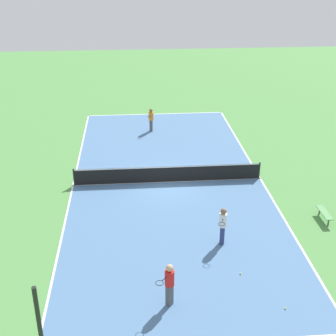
{
  "coord_description": "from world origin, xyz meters",
  "views": [
    {
      "loc": [
        2.01,
        24.21,
        12.27
      ],
      "look_at": [
        0.0,
        0.0,
        0.9
      ],
      "focal_mm": 50.0,
      "sensor_mm": 36.0,
      "label": 1
    }
  ],
  "objects_px": {
    "tennis_net": "(168,174)",
    "player_near_white": "(223,224)",
    "player_center_orange": "(151,118)",
    "tennis_ball_near_net": "(285,308)",
    "tennis_ball_midcourt": "(240,274)",
    "player_coach_red": "(169,282)",
    "bench": "(324,213)"
  },
  "relations": [
    {
      "from": "tennis_net",
      "to": "player_near_white",
      "type": "relative_size",
      "value": 5.89
    },
    {
      "from": "player_center_orange",
      "to": "tennis_ball_near_net",
      "type": "relative_size",
      "value": 25.32
    },
    {
      "from": "tennis_net",
      "to": "tennis_ball_near_net",
      "type": "distance_m",
      "value": 11.53
    },
    {
      "from": "player_center_orange",
      "to": "tennis_ball_midcourt",
      "type": "relative_size",
      "value": 25.32
    },
    {
      "from": "tennis_ball_near_net",
      "to": "player_near_white",
      "type": "bearing_deg",
      "value": -70.54
    },
    {
      "from": "tennis_net",
      "to": "player_coach_red",
      "type": "xyz_separation_m",
      "value": [
        0.81,
        10.35,
        0.55
      ]
    },
    {
      "from": "player_center_orange",
      "to": "tennis_ball_midcourt",
      "type": "distance_m",
      "value": 17.51
    },
    {
      "from": "player_near_white",
      "to": "player_coach_red",
      "type": "height_order",
      "value": "player_near_white"
    },
    {
      "from": "player_near_white",
      "to": "player_center_orange",
      "type": "relative_size",
      "value": 1.07
    },
    {
      "from": "tennis_net",
      "to": "tennis_ball_midcourt",
      "type": "distance_m",
      "value": 9.09
    },
    {
      "from": "tennis_ball_midcourt",
      "to": "tennis_ball_near_net",
      "type": "distance_m",
      "value": 2.51
    },
    {
      "from": "player_near_white",
      "to": "player_center_orange",
      "type": "height_order",
      "value": "player_near_white"
    },
    {
      "from": "tennis_net",
      "to": "bench",
      "type": "distance_m",
      "value": 8.85
    },
    {
      "from": "bench",
      "to": "player_coach_red",
      "type": "distance_m",
      "value": 9.91
    },
    {
      "from": "tennis_net",
      "to": "player_center_orange",
      "type": "distance_m",
      "value": 8.5
    },
    {
      "from": "player_coach_red",
      "to": "tennis_ball_midcourt",
      "type": "bearing_deg",
      "value": 158.35
    },
    {
      "from": "tennis_ball_midcourt",
      "to": "tennis_ball_near_net",
      "type": "bearing_deg",
      "value": 119.16
    },
    {
      "from": "player_near_white",
      "to": "player_coach_red",
      "type": "xyz_separation_m",
      "value": [
        2.75,
        3.85,
        -0.01
      ]
    },
    {
      "from": "player_near_white",
      "to": "player_center_orange",
      "type": "xyz_separation_m",
      "value": [
        2.49,
        -14.97,
        -0.08
      ]
    },
    {
      "from": "tennis_net",
      "to": "bench",
      "type": "height_order",
      "value": "tennis_net"
    },
    {
      "from": "tennis_net",
      "to": "tennis_ball_midcourt",
      "type": "relative_size",
      "value": 159.37
    },
    {
      "from": "bench",
      "to": "tennis_ball_midcourt",
      "type": "bearing_deg",
      "value": -52.39
    },
    {
      "from": "player_near_white",
      "to": "tennis_ball_near_net",
      "type": "xyz_separation_m",
      "value": [
        -1.58,
        4.47,
        -1.04
      ]
    },
    {
      "from": "player_near_white",
      "to": "player_center_orange",
      "type": "bearing_deg",
      "value": -153.77
    },
    {
      "from": "tennis_net",
      "to": "player_near_white",
      "type": "height_order",
      "value": "player_near_white"
    },
    {
      "from": "tennis_net",
      "to": "player_center_orange",
      "type": "height_order",
      "value": "player_center_orange"
    },
    {
      "from": "tennis_net",
      "to": "bench",
      "type": "relative_size",
      "value": 7.53
    },
    {
      "from": "bench",
      "to": "player_center_orange",
      "type": "relative_size",
      "value": 0.84
    },
    {
      "from": "bench",
      "to": "tennis_ball_near_net",
      "type": "distance_m",
      "value": 7.26
    },
    {
      "from": "bench",
      "to": "tennis_ball_near_net",
      "type": "height_order",
      "value": "bench"
    },
    {
      "from": "tennis_net",
      "to": "player_coach_red",
      "type": "distance_m",
      "value": 10.4
    },
    {
      "from": "bench",
      "to": "tennis_ball_near_net",
      "type": "relative_size",
      "value": 21.16
    }
  ]
}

